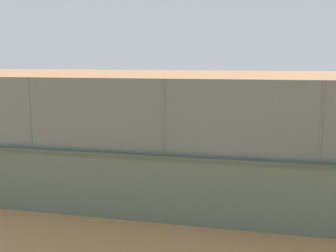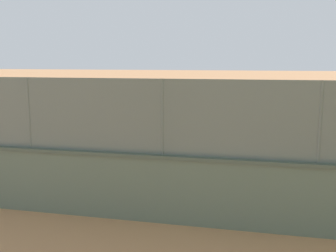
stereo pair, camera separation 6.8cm
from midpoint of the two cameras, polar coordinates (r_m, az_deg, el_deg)
ground_plane at (r=21.91m, az=4.43°, el=0.06°), size 260.00×260.00×0.00m
perimeter_wall at (r=9.30m, az=-10.52°, el=-8.10°), size 29.35×1.29×1.53m
fence_panel_on_wall at (r=8.96m, az=-10.83°, el=1.59°), size 28.82×0.98×1.64m
player_at_service_line at (r=20.49m, az=-10.10°, el=1.69°), size 1.19×0.69×1.45m
player_foreground_swinging at (r=17.83m, az=18.88°, el=0.54°), size 1.07×0.72×1.62m
sports_ball at (r=18.96m, az=-12.14°, el=-1.47°), size 0.08×0.08×0.08m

